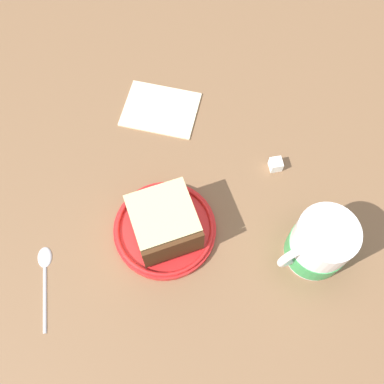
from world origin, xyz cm
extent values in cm
cube|color=brown|center=(0.00, 0.00, -1.95)|extent=(158.74, 158.74, 3.89)
cylinder|color=red|center=(-3.76, -0.13, 0.51)|extent=(14.64, 14.64, 1.03)
torus|color=red|center=(-3.76, -0.13, 1.33)|extent=(14.07, 14.07, 0.61)
cube|color=#472814|center=(-3.76, -0.13, 1.33)|extent=(10.22, 10.02, 0.60)
cube|color=#DBC184|center=(-3.76, -0.13, 4.35)|extent=(10.22, 10.02, 5.45)
cube|color=#472814|center=(-2.59, -4.30, 4.35)|extent=(8.20, 2.85, 5.45)
cylinder|color=white|center=(16.79, -4.64, 4.50)|extent=(7.98, 7.98, 9.01)
cylinder|color=green|center=(16.79, -4.64, 2.30)|extent=(8.14, 8.14, 3.66)
cylinder|color=#47230F|center=(16.79, -4.64, 7.21)|extent=(7.02, 7.02, 0.40)
torus|color=white|center=(13.09, -6.13, 4.50)|extent=(5.03, 2.83, 5.00)
ellipsoid|color=silver|center=(-20.78, -2.84, 0.40)|extent=(2.21, 3.13, 0.80)
cylinder|color=silver|center=(-20.36, -8.77, 0.25)|extent=(1.13, 8.89, 0.50)
cube|color=beige|center=(-3.68, 20.93, 0.30)|extent=(13.91, 12.10, 0.60)
cube|color=white|center=(13.47, 9.22, 0.90)|extent=(1.99, 1.99, 1.79)
camera|label=1|loc=(-1.30, -21.59, 60.59)|focal=41.62mm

